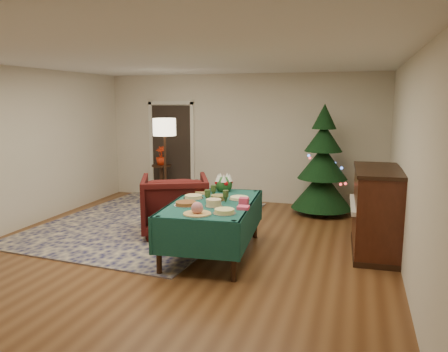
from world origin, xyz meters
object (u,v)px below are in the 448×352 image
(floor_lamp, at_px, (164,133))
(piano, at_px, (376,212))
(side_table, at_px, (162,182))
(armchair, at_px, (175,202))
(gift_box, at_px, (244,201))
(buffet_table, at_px, (213,212))
(potted_plant, at_px, (161,160))
(christmas_tree, at_px, (323,165))

(floor_lamp, bearing_deg, piano, -18.70)
(floor_lamp, distance_m, piano, 4.17)
(floor_lamp, distance_m, side_table, 1.61)
(armchair, bearing_deg, gift_box, 125.93)
(buffet_table, distance_m, gift_box, 0.50)
(buffet_table, distance_m, piano, 2.31)
(potted_plant, xyz_separation_m, christmas_tree, (3.47, -0.23, 0.07))
(potted_plant, height_order, piano, piano)
(buffet_table, relative_size, floor_lamp, 1.12)
(christmas_tree, bearing_deg, armchair, -136.74)
(armchair, height_order, side_table, armchair)
(buffet_table, distance_m, potted_plant, 3.75)
(gift_box, distance_m, potted_plant, 4.06)
(gift_box, relative_size, armchair, 0.11)
(buffet_table, height_order, armchair, armchair)
(gift_box, distance_m, floor_lamp, 3.06)
(floor_lamp, height_order, potted_plant, floor_lamp)
(piano, bearing_deg, side_table, 152.64)
(buffet_table, height_order, side_table, side_table)
(floor_lamp, bearing_deg, side_table, 119.33)
(buffet_table, bearing_deg, piano, 18.87)
(buffet_table, bearing_deg, potted_plant, 126.16)
(armchair, height_order, floor_lamp, floor_lamp)
(side_table, relative_size, piano, 0.53)
(gift_box, xyz_separation_m, piano, (1.73, 0.79, -0.21))
(side_table, xyz_separation_m, christmas_tree, (3.47, -0.23, 0.57))
(armchair, xyz_separation_m, floor_lamp, (-0.76, 1.30, 1.01))
(potted_plant, bearing_deg, side_table, 0.00)
(christmas_tree, relative_size, piano, 1.46)
(buffet_table, xyz_separation_m, side_table, (-2.20, 3.02, -0.24))
(gift_box, bearing_deg, potted_plant, 131.04)
(armchair, height_order, piano, piano)
(gift_box, height_order, piano, piano)
(gift_box, height_order, floor_lamp, floor_lamp)
(buffet_table, relative_size, gift_box, 16.80)
(floor_lamp, relative_size, piano, 1.27)
(potted_plant, xyz_separation_m, piano, (4.39, -2.27, -0.28))
(armchair, distance_m, side_table, 2.63)
(christmas_tree, bearing_deg, side_table, 176.14)
(floor_lamp, height_order, piano, floor_lamp)
(floor_lamp, bearing_deg, gift_box, -44.62)
(potted_plant, relative_size, christmas_tree, 0.20)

